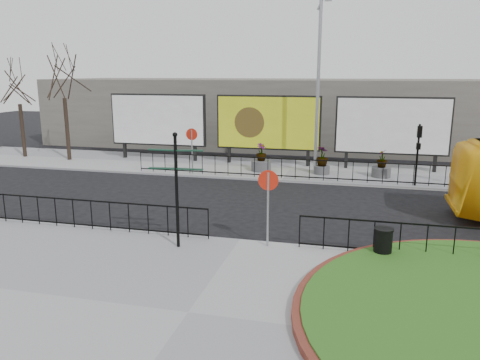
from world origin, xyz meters
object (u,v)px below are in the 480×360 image
(planter_b, at_px, (322,162))
(litter_bin, at_px, (383,243))
(fingerpost_sign, at_px, (176,179))
(planter_a, at_px, (261,162))
(billboard_mid, at_px, (268,123))
(planter_c, at_px, (381,167))
(lamp_post, at_px, (318,86))

(planter_b, bearing_deg, litter_bin, -77.23)
(fingerpost_sign, height_order, planter_b, fingerpost_sign)
(fingerpost_sign, height_order, planter_a, fingerpost_sign)
(billboard_mid, bearing_deg, litter_bin, -66.15)
(billboard_mid, bearing_deg, planter_a, -90.00)
(planter_b, relative_size, planter_c, 1.05)
(fingerpost_sign, bearing_deg, lamp_post, 73.18)
(planter_b, bearing_deg, billboard_mid, 149.68)
(billboard_mid, bearing_deg, fingerpost_sign, -90.97)
(fingerpost_sign, relative_size, planter_b, 2.38)
(fingerpost_sign, bearing_deg, planter_a, 87.03)
(planter_a, bearing_deg, billboard_mid, 90.00)
(planter_b, bearing_deg, planter_c, 0.00)
(billboard_mid, distance_m, planter_c, 7.05)
(lamp_post, bearing_deg, litter_bin, -75.53)
(billboard_mid, height_order, fingerpost_sign, billboard_mid)
(planter_a, relative_size, planter_b, 1.01)
(lamp_post, distance_m, fingerpost_sign, 12.80)
(planter_c, bearing_deg, litter_bin, -92.34)
(fingerpost_sign, relative_size, planter_c, 2.51)
(billboard_mid, height_order, lamp_post, lamp_post)
(fingerpost_sign, relative_size, planter_a, 2.36)
(fingerpost_sign, distance_m, planter_a, 12.25)
(lamp_post, bearing_deg, billboard_mid, 146.75)
(fingerpost_sign, distance_m, planter_b, 12.75)
(lamp_post, distance_m, planter_a, 5.16)
(planter_b, height_order, planter_c, planter_b)
(lamp_post, height_order, fingerpost_sign, lamp_post)
(litter_bin, relative_size, planter_a, 0.61)
(planter_b, bearing_deg, fingerpost_sign, -106.58)
(litter_bin, bearing_deg, lamp_post, 104.47)
(billboard_mid, height_order, planter_b, billboard_mid)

